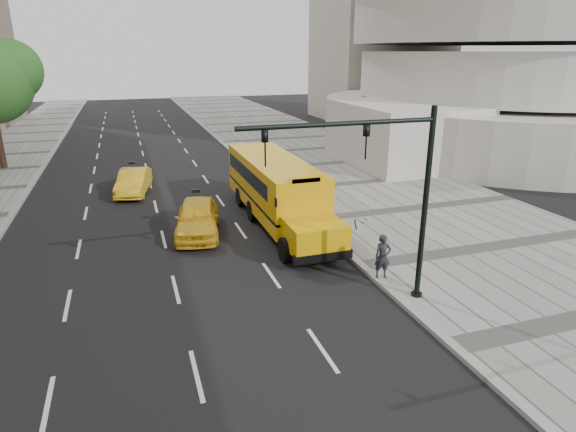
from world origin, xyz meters
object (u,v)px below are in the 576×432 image
object	(u,v)px
school_bus	(275,185)
pedestrian	(383,256)
taxi_near	(197,218)
taxi_far	(134,182)
traffic_signal	(387,185)

from	to	relation	value
school_bus	pedestrian	world-z (taller)	school_bus
school_bus	pedestrian	size ratio (longest dim) A/B	7.10
school_bus	taxi_near	distance (m)	4.12
school_bus	pedestrian	bearing A→B (deg)	-77.68
taxi_near	pedestrian	xyz separation A→B (m)	(5.60, -6.86, 0.17)
taxi_far	pedestrian	size ratio (longest dim) A/B	2.64
taxi_near	taxi_far	world-z (taller)	taxi_near
school_bus	taxi_near	bearing A→B (deg)	-169.17
taxi_near	school_bus	bearing A→B (deg)	21.69
school_bus	taxi_near	size ratio (longest dim) A/B	2.48
pedestrian	taxi_far	bearing A→B (deg)	127.27
taxi_far	pedestrian	distance (m)	16.81
taxi_far	school_bus	bearing A→B (deg)	-36.22
pedestrian	taxi_near	bearing A→B (deg)	137.48
pedestrian	traffic_signal	bearing A→B (deg)	-112.97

